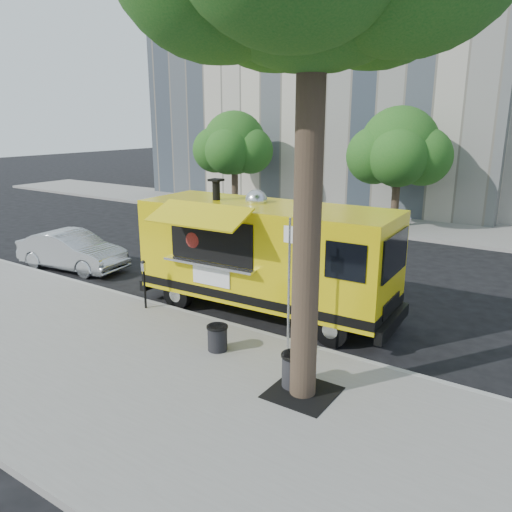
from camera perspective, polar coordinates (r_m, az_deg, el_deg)
The scene contains 14 objects.
ground at distance 13.07m, azimuth 1.18°, elevation -7.42°, with size 120.00×120.00×0.00m, color black.
sidewalk at distance 10.25m, azimuth -11.38°, elevation -14.13°, with size 60.00×6.00×0.15m, color gray.
curb at distance 12.34m, azimuth -1.18°, elevation -8.50°, with size 60.00×0.14×0.16m, color #999993.
far_sidewalk at distance 25.03m, azimuth 18.16°, elevation 3.14°, with size 60.00×5.00×0.15m, color gray.
building_left at distance 35.94m, azimuth 10.53°, elevation 26.32°, with size 22.00×14.00×24.00m, color #BBB19C.
tree_well at distance 9.67m, azimuth 5.33°, elevation -15.27°, with size 1.20×1.20×0.02m, color black.
far_tree_a at distance 27.88m, azimuth -2.49°, elevation 12.76°, with size 3.42×3.42×5.36m.
far_tree_b at distance 24.08m, azimuth 16.05°, elevation 11.90°, with size 3.60×3.60×5.50m.
sign_post at distance 10.43m, azimuth 3.80°, elevation -2.64°, with size 0.28×0.06×3.00m.
parking_meter at distance 13.58m, azimuth -12.67°, elevation -2.52°, with size 0.11×0.11×1.33m.
food_truck at distance 13.07m, azimuth 0.92°, elevation 0.19°, with size 7.16×3.51×3.49m.
sedan at distance 18.39m, azimuth -20.27°, elevation 0.57°, with size 1.40×4.02×1.33m, color #B1B4B8.
trash_bin_left at distance 9.70m, azimuth 4.50°, elevation -12.78°, with size 0.55×0.55×0.66m.
trash_bin_right at distance 11.11m, azimuth -4.43°, elevation -9.22°, with size 0.47×0.47×0.57m.
Camera 1 is at (6.49, -10.15, 5.08)m, focal length 35.00 mm.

